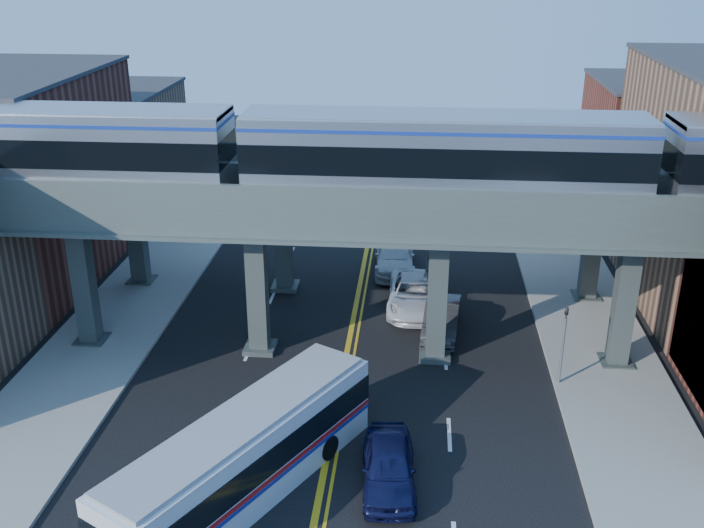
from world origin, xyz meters
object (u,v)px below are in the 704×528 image
Objects in this scene: traffic_signal at (564,337)px; car_lane_b at (442,319)px; transit_bus at (245,457)px; car_lane_d at (395,256)px; stop_sign at (342,376)px; car_lane_c at (414,294)px; transit_train at (444,154)px; car_lane_a at (389,466)px.

traffic_signal is 6.76m from car_lane_b.
car_lane_d is (4.29, 20.28, -0.69)m from transit_bus.
car_lane_d is at bearing 84.37° from stop_sign.
stop_sign is 0.64× the size of traffic_signal.
car_lane_d is at bearing 103.41° from car_lane_c.
transit_train is at bearing -78.07° from car_lane_c.
car_lane_d reaches higher than car_lane_a.
traffic_signal reaches higher than transit_bus.
car_lane_b is 8.21m from car_lane_d.
transit_bus reaches higher than car_lane_b.
car_lane_d is at bearing 102.11° from transit_train.
transit_train is 10.98× the size of car_lane_b.
car_lane_b is at bearing 137.80° from traffic_signal.
car_lane_b is (0.33, 2.42, -8.64)m from transit_train.
stop_sign is 0.24× the size of transit_bus.
car_lane_d reaches higher than car_lane_b.
car_lane_c reaches higher than car_lane_a.
car_lane_a is (-1.68, -9.18, -8.63)m from transit_train.
stop_sign is at bearing -161.37° from traffic_signal.
stop_sign is 9.41m from traffic_signal.
transit_bus reaches higher than car_lane_d.
transit_train reaches higher than transit_bus.
car_lane_d is at bearing 121.18° from traffic_signal.
car_lane_b is at bearing -62.36° from car_lane_c.
stop_sign is 0.47× the size of car_lane_c.
car_lane_a is at bearing -92.10° from car_lane_c.
car_lane_c is (0.67, 14.23, 0.01)m from car_lane_a.
stop_sign is at bearing -113.02° from car_lane_b.
transit_bus is 4.93m from car_lane_a.
stop_sign is at bearing -98.22° from car_lane_d.
stop_sign is 8.50m from car_lane_b.
transit_train is at bearing -80.49° from car_lane_d.
transit_train is 9.85m from stop_sign.
car_lane_a is 0.82× the size of car_lane_d.
transit_train is at bearing 158.98° from traffic_signal.
car_lane_c is 5.30m from car_lane_d.
traffic_signal is (8.90, 3.00, 0.54)m from stop_sign.
car_lane_a is at bearing -50.07° from transit_bus.
traffic_signal is 10.06m from car_lane_a.
car_lane_c is at bearing -79.76° from car_lane_d.
car_lane_a is 19.41m from car_lane_d.
car_lane_b is 0.82× the size of car_lane_c.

